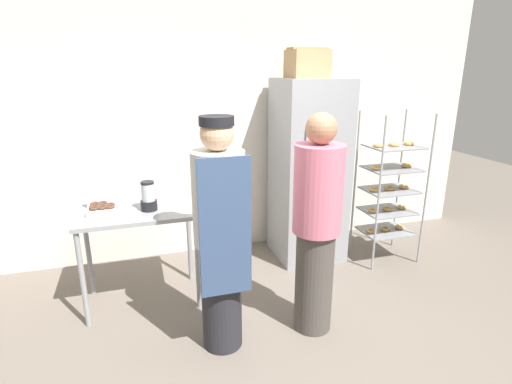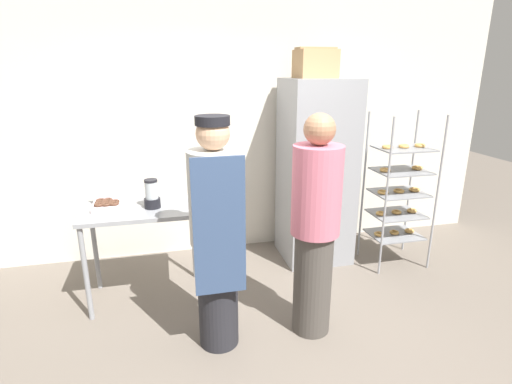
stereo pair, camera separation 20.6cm
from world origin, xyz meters
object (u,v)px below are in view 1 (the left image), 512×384
object	(u,v)px
refrigerator	(309,171)
person_baker	(220,235)
donut_box	(102,207)
person_customer	(317,226)
blender_pitcher	(148,198)
cardboard_storage_box	(307,63)
baking_rack	(389,189)

from	to	relation	value
refrigerator	person_baker	world-z (taller)	refrigerator
refrigerator	donut_box	bearing A→B (deg)	-168.93
donut_box	person_customer	size ratio (longest dim) A/B	0.15
blender_pitcher	cardboard_storage_box	bearing A→B (deg)	17.18
blender_pitcher	person_customer	xyz separation A→B (m)	(1.21, -0.79, -0.10)
donut_box	person_baker	distance (m)	1.20
cardboard_storage_box	person_baker	world-z (taller)	cardboard_storage_box
cardboard_storage_box	person_baker	bearing A→B (deg)	-132.90
donut_box	cardboard_storage_box	bearing A→B (deg)	12.35
refrigerator	person_baker	xyz separation A→B (m)	(-1.26, -1.27, -0.06)
donut_box	blender_pitcher	xyz separation A→B (m)	(0.38, -0.07, 0.06)
blender_pitcher	cardboard_storage_box	distance (m)	2.06
cardboard_storage_box	person_customer	xyz separation A→B (m)	(-0.46, -1.31, -1.20)
baking_rack	donut_box	xyz separation A→B (m)	(-2.90, -0.07, 0.13)
baking_rack	person_customer	size ratio (longest dim) A/B	0.92
baking_rack	donut_box	bearing A→B (deg)	-178.59
person_customer	blender_pitcher	bearing A→B (deg)	146.71
refrigerator	blender_pitcher	distance (m)	1.78
baking_rack	person_customer	world-z (taller)	person_customer
refrigerator	person_customer	xyz separation A→B (m)	(-0.51, -1.27, -0.08)
cardboard_storage_box	person_baker	distance (m)	2.14
blender_pitcher	person_customer	size ratio (longest dim) A/B	0.15
person_customer	person_baker	bearing A→B (deg)	179.77
refrigerator	cardboard_storage_box	bearing A→B (deg)	141.49
blender_pitcher	person_baker	size ratio (longest dim) A/B	0.15
donut_box	person_customer	bearing A→B (deg)	-28.38
baking_rack	person_baker	distance (m)	2.27
cardboard_storage_box	person_baker	size ratio (longest dim) A/B	0.22
donut_box	cardboard_storage_box	distance (m)	2.40
baking_rack	person_customer	xyz separation A→B (m)	(-1.31, -0.93, 0.10)
donut_box	person_customer	world-z (taller)	person_customer
person_baker	person_customer	world-z (taller)	person_customer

